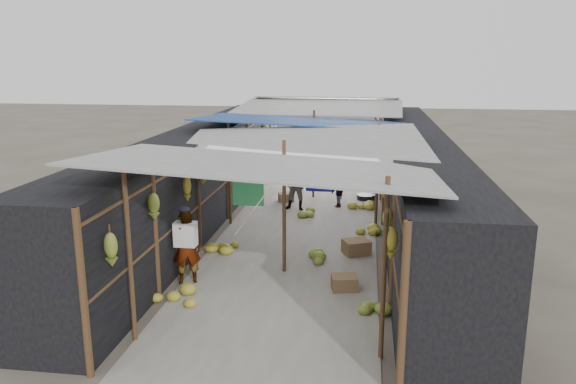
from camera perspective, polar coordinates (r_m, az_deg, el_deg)
The scene contains 14 objects.
ground at distance 8.42m, azimuth -3.45°, elevation -15.61°, with size 80.00×80.00×0.00m, color #6B6356.
aisle_slab at distance 14.37m, azimuth 1.64°, elevation -2.96°, with size 3.60×16.00×0.02m, color #9E998E.
stall_left at distance 14.63m, azimuth -8.91°, elevation 1.77°, with size 1.40×15.00×2.30m, color black.
stall_right at distance 14.06m, azimuth 12.67°, elevation 1.13°, with size 1.40×15.00×2.30m, color black.
crate_near at distance 10.27m, azimuth 5.76°, elevation -9.21°, with size 0.46×0.37×0.28m, color #906B49.
crate_mid at distance 12.06m, azimuth 6.95°, elevation -5.61°, with size 0.53×0.43×0.32m, color #906B49.
crate_back at distance 16.24m, azimuth -0.20°, elevation -0.56°, with size 0.42×0.35×0.27m, color #906B49.
black_basin at distance 16.64m, azimuth 7.91°, elevation -0.54°, with size 0.53×0.53×0.16m, color black.
vendor_elderly at distance 10.49m, azimuth -10.31°, elevation -5.55°, with size 0.51×0.34×1.41m, color white.
shopper_blue at distance 15.13m, azimuth 0.87°, elevation 0.95°, with size 0.77×0.60×1.59m, color #202CA3.
vendor_seated at distance 15.62m, azimuth 5.04°, elevation 0.25°, with size 0.67×0.38×1.03m, color #4B4741.
market_canopy at distance 14.21m, azimuth 1.97°, elevation 6.71°, with size 5.62×15.20×2.77m.
hanging_bananas at distance 13.76m, azimuth 1.52°, elevation 3.22°, with size 3.96×13.94×0.83m.
floor_bananas at distance 13.78m, azimuth 0.92°, elevation -3.07°, with size 3.95×10.14×0.36m.
Camera 1 is at (1.50, -7.20, 4.10)m, focal length 35.00 mm.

